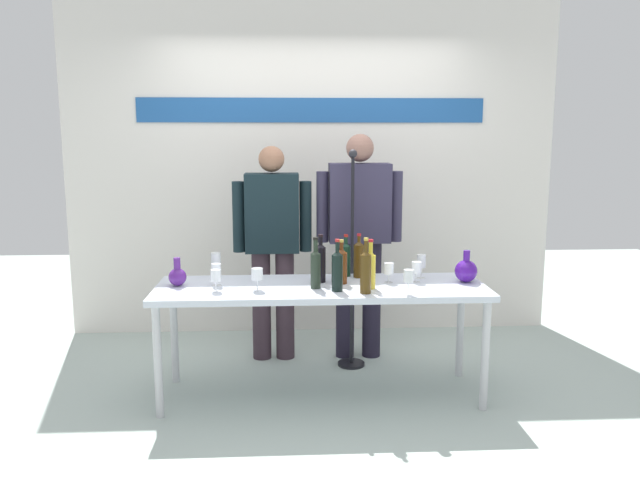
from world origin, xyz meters
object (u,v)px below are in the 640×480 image
at_px(decanter_blue_right, 466,270).
at_px(wine_glass_right_2, 389,269).
at_px(wine_glass_left_1, 216,260).
at_px(wine_bottle_4, 320,261).
at_px(wine_bottle_7, 359,258).
at_px(microphone_stand, 352,295).
at_px(wine_bottle_2, 341,265).
at_px(decanter_blue_left, 177,276).
at_px(display_table, 321,295).
at_px(wine_bottle_6, 370,268).
at_px(wine_bottle_1, 366,270).
at_px(wine_glass_left_2, 216,276).
at_px(wine_glass_left_0, 257,274).
at_px(presenter_right, 359,230).
at_px(presenter_left, 272,240).
at_px(wine_glass_right_1, 421,262).
at_px(wine_bottle_0, 337,270).
at_px(wine_bottle_5, 316,267).
at_px(wine_glass_right_3, 408,277).
at_px(wine_bottle_3, 346,258).
at_px(wine_glass_left_3, 216,270).
at_px(wine_glass_right_0, 417,268).

relative_size(decanter_blue_right, wine_glass_right_2, 1.60).
bearing_deg(wine_glass_left_1, wine_bottle_4, -14.70).
relative_size(wine_bottle_7, microphone_stand, 0.19).
relative_size(decanter_blue_right, microphone_stand, 0.13).
height_order(wine_bottle_2, wine_glass_left_1, wine_bottle_2).
bearing_deg(decanter_blue_left, wine_bottle_4, 3.25).
distance_m(display_table, wine_bottle_6, 0.37).
distance_m(wine_bottle_1, wine_glass_left_1, 1.07).
xyz_separation_m(wine_bottle_4, wine_glass_left_2, (-0.66, -0.21, -0.04)).
bearing_deg(wine_glass_left_0, presenter_right, 48.47).
relative_size(presenter_left, wine_glass_right_1, 9.91).
bearing_deg(decanter_blue_left, wine_glass_left_0, -16.22).
distance_m(wine_bottle_1, wine_bottle_7, 0.43).
bearing_deg(wine_bottle_0, presenter_left, 115.79).
bearing_deg(wine_bottle_2, wine_glass_left_2, -168.10).
relative_size(wine_glass_right_1, microphone_stand, 0.10).
bearing_deg(microphone_stand, decanter_blue_left, -157.85).
relative_size(wine_bottle_5, wine_glass_right_3, 2.08).
relative_size(wine_bottle_1, wine_bottle_2, 1.19).
bearing_deg(wine_glass_right_1, wine_glass_left_0, -166.00).
distance_m(wine_bottle_1, wine_bottle_3, 0.48).
bearing_deg(wine_glass_left_1, presenter_left, 49.62).
bearing_deg(decanter_blue_left, presenter_left, 48.62).
relative_size(wine_bottle_3, wine_glass_left_2, 2.11).
bearing_deg(wine_bottle_0, wine_bottle_6, 13.49).
xyz_separation_m(wine_bottle_0, wine_bottle_1, (0.17, -0.07, 0.01)).
relative_size(display_table, wine_glass_left_1, 12.62).
xyz_separation_m(wine_bottle_1, wine_glass_right_3, (0.25, -0.06, -0.03)).
bearing_deg(wine_glass_right_2, presenter_left, 139.19).
bearing_deg(decanter_blue_left, display_table, -2.70).
bearing_deg(wine_glass_left_3, wine_bottle_2, 1.50).
distance_m(wine_bottle_2, wine_bottle_6, 0.22).
bearing_deg(wine_glass_right_1, decanter_blue_right, -24.00).
height_order(wine_glass_left_0, wine_glass_right_1, wine_glass_right_1).
relative_size(presenter_right, wine_bottle_2, 5.90).
relative_size(wine_bottle_4, wine_glass_left_0, 2.25).
bearing_deg(decanter_blue_left, wine_glass_right_3, -12.19).
bearing_deg(wine_glass_left_2, microphone_stand, 34.95).
bearing_deg(wine_bottle_3, wine_glass_left_2, -155.69).
relative_size(decanter_blue_left, presenter_left, 0.11).
height_order(wine_bottle_4, wine_glass_right_3, wine_bottle_4).
relative_size(decanter_blue_right, wine_bottle_5, 0.65).
relative_size(wine_bottle_1, wine_glass_left_2, 2.51).
bearing_deg(display_table, wine_bottle_6, -16.98).
bearing_deg(microphone_stand, decanter_blue_right, -34.28).
bearing_deg(wine_bottle_7, presenter_right, 83.23).
height_order(display_table, wine_bottle_0, wine_bottle_0).
distance_m(decanter_blue_left, wine_glass_right_0, 1.55).
xyz_separation_m(wine_bottle_7, wine_glass_right_0, (0.36, -0.16, -0.04)).
relative_size(wine_glass_left_0, wine_glass_right_0, 1.03).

